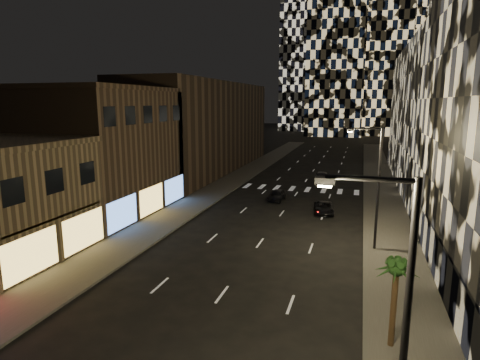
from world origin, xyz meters
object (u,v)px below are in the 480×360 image
Objects in this scene: car_dark_rightlane at (324,208)px; car_dark_oncoming at (322,176)px; streetlight_far at (375,180)px; car_dark_midlane at (277,195)px; palm_tree at (396,274)px; streetlight_near at (396,321)px.

car_dark_oncoming is at bearing 88.56° from car_dark_rightlane.
car_dark_oncoming is (-6.22, 26.61, -4.71)m from streetlight_far.
car_dark_oncoming is at bearing 77.96° from car_dark_midlane.
car_dark_midlane reaches higher than car_dark_rightlane.
palm_tree reaches higher than car_dark_midlane.
car_dark_rightlane is at bearing 102.86° from palm_tree.
car_dark_rightlane is (1.86, -17.35, -0.09)m from car_dark_oncoming.
palm_tree is (0.65, -12.64, -1.79)m from streetlight_far.
streetlight_near is at bearing -69.89° from car_dark_midlane.
palm_tree is (0.65, 7.36, -1.79)m from streetlight_near.
car_dark_oncoming is (-6.22, 46.61, -4.71)m from streetlight_near.
palm_tree is (6.86, -39.25, 2.92)m from car_dark_oncoming.
car_dark_oncoming reaches higher than car_dark_rightlane.
car_dark_oncoming reaches higher than car_dark_midlane.
car_dark_midlane is 0.90× the size of car_dark_rightlane.
car_dark_oncoming is 39.95m from palm_tree.
streetlight_near is 34.98m from car_dark_midlane.
streetlight_far is 2.03× the size of car_dark_oncoming.
palm_tree is (5.00, -21.90, 3.01)m from car_dark_rightlane.
car_dark_rightlane is (-4.35, 29.26, -4.80)m from streetlight_near.
streetlight_far is at bearing -72.37° from car_dark_rightlane.
car_dark_rightlane is 22.66m from palm_tree.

